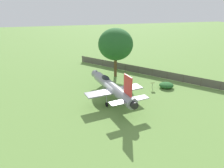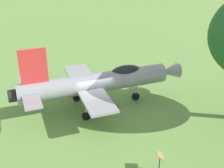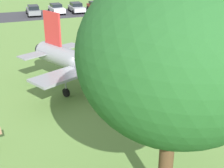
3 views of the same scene
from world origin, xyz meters
name	(u,v)px [view 1 (image 1 of 3)]	position (x,y,z in m)	size (l,w,h in m)	color
ground_plane	(113,101)	(0.00, 0.00, 0.00)	(200.00, 200.00, 0.00)	#668E42
display_jet	(112,87)	(-0.34, -0.07, 2.06)	(12.76, 8.24, 5.09)	gray
shade_tree	(116,44)	(-10.05, 3.14, 5.97)	(6.43, 6.15, 8.80)	brown
perimeter_fence	(145,71)	(-9.53, 8.85, 0.77)	(24.18, 21.02, 1.43)	#4C4238
shrub_near_fence	(166,85)	(-2.64, 9.65, 0.43)	(2.17, 2.32, 0.86)	#235B26
info_plaque	(152,84)	(-2.72, 7.23, 0.85)	(0.46, 0.64, 1.14)	#333333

